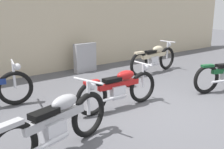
{
  "coord_description": "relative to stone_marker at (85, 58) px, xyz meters",
  "views": [
    {
      "loc": [
        -3.92,
        -3.25,
        2.07
      ],
      "look_at": [
        -0.29,
        1.36,
        0.55
      ],
      "focal_mm": 41.62,
      "sensor_mm": 36.0,
      "label": 1
    }
  ],
  "objects": [
    {
      "name": "motorcycle_silver",
      "position": [
        -3.03,
        -4.02,
        -0.01
      ],
      "size": [
        2.1,
        0.81,
        0.97
      ],
      "rotation": [
        0.0,
        0.0,
        0.27
      ],
      "color": "black",
      "rests_on": "ground_plane"
    },
    {
      "name": "building_wall",
      "position": [
        -0.59,
        0.68,
        1.23
      ],
      "size": [
        18.0,
        0.3,
        3.4
      ],
      "primitive_type": "cube",
      "color": "beige",
      "rests_on": "ground_plane"
    },
    {
      "name": "motorcycle_red",
      "position": [
        -1.2,
        -3.21,
        -0.04
      ],
      "size": [
        2.01,
        0.56,
        0.9
      ],
      "rotation": [
        0.0,
        0.0,
        -0.05
      ],
      "color": "black",
      "rests_on": "ground_plane"
    },
    {
      "name": "stone_marker",
      "position": [
        0.0,
        0.0,
        0.0
      ],
      "size": [
        0.79,
        0.24,
        0.94
      ],
      "primitive_type": "cube",
      "rotation": [
        0.0,
        0.0,
        0.06
      ],
      "color": "#9E9EA3",
      "rests_on": "ground_plane"
    },
    {
      "name": "motorcycle_cream",
      "position": [
        1.68,
        -1.51,
        0.0
      ],
      "size": [
        2.18,
        0.61,
        0.98
      ],
      "rotation": [
        0.0,
        0.0,
        0.07
      ],
      "color": "black",
      "rests_on": "ground_plane"
    },
    {
      "name": "helmet",
      "position": [
        -0.0,
        -2.19,
        -0.34
      ],
      "size": [
        0.26,
        0.26,
        0.26
      ],
      "primitive_type": "sphere",
      "color": "maroon",
      "rests_on": "ground_plane"
    },
    {
      "name": "ground_plane",
      "position": [
        -0.59,
        -3.91,
        -0.47
      ],
      "size": [
        40.0,
        40.0,
        0.0
      ],
      "primitive_type": "plane",
      "color": "#56565B"
    }
  ]
}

